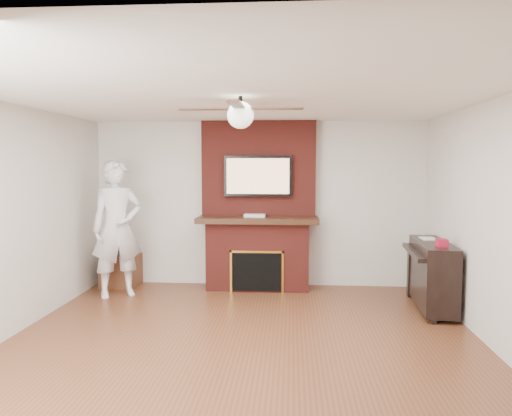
# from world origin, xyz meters

# --- Properties ---
(room_shell) EXTENTS (5.36, 5.86, 2.86)m
(room_shell) POSITION_xyz_m (0.00, 0.00, 1.25)
(room_shell) COLOR #522B18
(room_shell) RESTS_ON ground
(fireplace) EXTENTS (1.78, 0.64, 2.50)m
(fireplace) POSITION_xyz_m (0.00, 2.55, 1.00)
(fireplace) COLOR maroon
(fireplace) RESTS_ON ground
(tv) EXTENTS (1.00, 0.08, 0.60)m
(tv) POSITION_xyz_m (0.00, 2.50, 1.68)
(tv) COLOR black
(tv) RESTS_ON fireplace
(ceiling_fan) EXTENTS (1.21, 1.21, 0.31)m
(ceiling_fan) POSITION_xyz_m (-0.00, 0.00, 2.33)
(ceiling_fan) COLOR black
(ceiling_fan) RESTS_ON room_shell
(person) EXTENTS (0.84, 0.76, 1.91)m
(person) POSITION_xyz_m (-1.93, 1.92, 0.95)
(person) COLOR silver
(person) RESTS_ON ground
(side_table) EXTENTS (0.54, 0.54, 0.57)m
(side_table) POSITION_xyz_m (-2.09, 2.48, 0.26)
(side_table) COLOR #502917
(side_table) RESTS_ON ground
(piano) EXTENTS (0.58, 1.35, 0.96)m
(piano) POSITION_xyz_m (2.29, 1.57, 0.47)
(piano) COLOR black
(piano) RESTS_ON ground
(cable_box) EXTENTS (0.32, 0.19, 0.04)m
(cable_box) POSITION_xyz_m (-0.04, 2.45, 1.10)
(cable_box) COLOR silver
(cable_box) RESTS_ON fireplace
(candle_orange) EXTENTS (0.07, 0.07, 0.12)m
(candle_orange) POSITION_xyz_m (-0.24, 2.38, 0.06)
(candle_orange) COLOR red
(candle_orange) RESTS_ON ground
(candle_green) EXTENTS (0.06, 0.06, 0.08)m
(candle_green) POSITION_xyz_m (-0.04, 2.29, 0.04)
(candle_green) COLOR #3E762F
(candle_green) RESTS_ON ground
(candle_cream) EXTENTS (0.08, 0.08, 0.11)m
(candle_cream) POSITION_xyz_m (0.09, 2.34, 0.06)
(candle_cream) COLOR beige
(candle_cream) RESTS_ON ground
(candle_blue) EXTENTS (0.06, 0.06, 0.08)m
(candle_blue) POSITION_xyz_m (0.25, 2.37, 0.04)
(candle_blue) COLOR #35659F
(candle_blue) RESTS_ON ground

